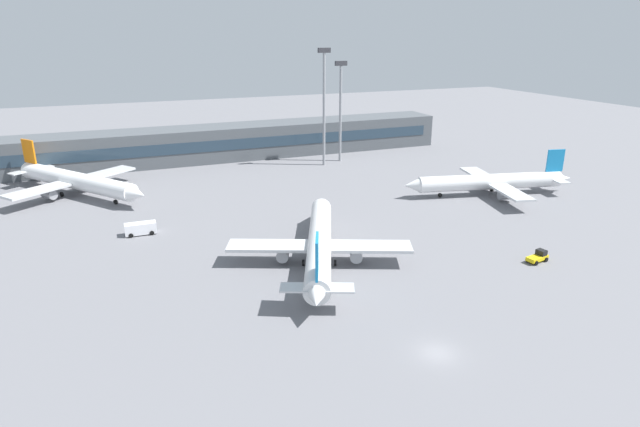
% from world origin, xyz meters
% --- Properties ---
extents(ground_plane, '(400.00, 400.00, 0.00)m').
position_xyz_m(ground_plane, '(0.00, 40.00, 0.00)').
color(ground_plane, slate).
extents(terminal_building, '(123.64, 12.13, 9.00)m').
position_xyz_m(terminal_building, '(0.00, 101.36, 4.50)').
color(terminal_building, '#4C5156').
rests_on(terminal_building, ground_plane).
extents(airplane_near, '(27.05, 37.61, 9.82)m').
position_xyz_m(airplane_near, '(-2.58, 27.84, 2.99)').
color(airplane_near, silver).
rests_on(airplane_near, ground_plane).
extents(airplane_mid, '(37.58, 26.59, 9.39)m').
position_xyz_m(airplane_mid, '(43.78, 46.03, 2.86)').
color(airplane_mid, white).
rests_on(airplane_mid, ground_plane).
extents(airplane_far, '(28.38, 35.50, 10.38)m').
position_xyz_m(airplane_far, '(-37.72, 78.67, 3.16)').
color(airplane_far, white).
rests_on(airplane_far, ground_plane).
extents(baggage_tug_yellow, '(3.82, 2.37, 1.75)m').
position_xyz_m(baggage_tug_yellow, '(28.03, 14.83, 0.80)').
color(baggage_tug_yellow, yellow).
rests_on(baggage_tug_yellow, ground_plane).
extents(service_van_white, '(5.22, 2.37, 2.08)m').
position_xyz_m(service_van_white, '(-27.15, 49.39, 1.11)').
color(service_van_white, white).
rests_on(service_van_white, ground_plane).
extents(floodlight_tower_west, '(3.20, 0.80, 29.48)m').
position_xyz_m(floodlight_tower_west, '(21.41, 84.23, 16.82)').
color(floodlight_tower_west, gray).
rests_on(floodlight_tower_west, ground_plane).
extents(floodlight_tower_east, '(3.20, 0.80, 26.14)m').
position_xyz_m(floodlight_tower_east, '(27.25, 87.01, 15.09)').
color(floodlight_tower_east, gray).
rests_on(floodlight_tower_east, ground_plane).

